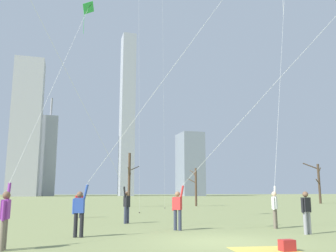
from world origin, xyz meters
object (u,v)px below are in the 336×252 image
(bystander_far_off_by_trees, at_px, (306,210))
(kite_flyer_foreground_left_pink, at_px, (106,162))
(kite_flyer_midfield_right_green, at_px, (24,168))
(picnic_spot, at_px, (278,247))
(kite_flyer_far_back_orange, at_px, (132,135))
(bare_tree_right_of_center, at_px, (318,182))
(bystander_watching_nearby, at_px, (79,203))
(kite_flyer_foreground_right_white, at_px, (277,150))
(bare_tree_center, at_px, (196,185))
(bare_tree_leftmost, at_px, (129,179))
(kite_flyer_midfield_left_red, at_px, (245,129))

(bystander_far_off_by_trees, bearing_deg, kite_flyer_foreground_left_pink, 143.38)
(kite_flyer_midfield_right_green, relative_size, picnic_spot, 6.44)
(kite_flyer_midfield_right_green, height_order, kite_flyer_far_back_orange, kite_flyer_far_back_orange)
(kite_flyer_foreground_left_pink, relative_size, bare_tree_right_of_center, 2.26)
(bystander_watching_nearby, bearing_deg, kite_flyer_foreground_right_white, -40.05)
(kite_flyer_foreground_left_pink, bearing_deg, bare_tree_center, 59.73)
(kite_flyer_foreground_right_white, height_order, bare_tree_right_of_center, kite_flyer_foreground_right_white)
(kite_flyer_foreground_right_white, height_order, bystander_far_off_by_trees, kite_flyer_foreground_right_white)
(kite_flyer_far_back_orange, relative_size, bare_tree_right_of_center, 2.53)
(kite_flyer_foreground_left_pink, relative_size, kite_flyer_far_back_orange, 0.90)
(kite_flyer_midfield_right_green, relative_size, bystander_far_off_by_trees, 7.84)
(bare_tree_right_of_center, bearing_deg, bare_tree_leftmost, -171.75)
(picnic_spot, height_order, bare_tree_right_of_center, bare_tree_right_of_center)
(bare_tree_center, bearing_deg, picnic_spot, -106.31)
(kite_flyer_midfield_left_red, bearing_deg, bare_tree_leftmost, 90.79)
(kite_flyer_midfield_right_green, xyz_separation_m, bare_tree_center, (15.83, 26.84, -0.05))
(kite_flyer_foreground_left_pink, distance_m, bare_tree_leftmost, 21.98)
(kite_flyer_foreground_right_white, relative_size, bare_tree_leftmost, 3.07)
(kite_flyer_foreground_left_pink, xyz_separation_m, bare_tree_leftmost, (4.96, 21.41, -0.06))
(bystander_far_off_by_trees, distance_m, bare_tree_right_of_center, 39.66)
(kite_flyer_foreground_left_pink, relative_size, kite_flyer_midfield_right_green, 1.00)
(kite_flyer_foreground_left_pink, bearing_deg, kite_flyer_far_back_orange, -83.34)
(bare_tree_center, bearing_deg, kite_flyer_foreground_left_pink, -120.27)
(bystander_watching_nearby, bearing_deg, kite_flyer_midfield_right_green, -101.30)
(bystander_watching_nearby, distance_m, picnic_spot, 15.38)
(kite_flyer_foreground_left_pink, xyz_separation_m, kite_flyer_foreground_right_white, (8.40, -1.66, 0.64))
(kite_flyer_foreground_left_pink, xyz_separation_m, bare_tree_center, (12.66, 21.69, -0.73))
(kite_flyer_far_back_orange, distance_m, bystander_watching_nearby, 10.85)
(picnic_spot, distance_m, bare_tree_center, 31.46)
(picnic_spot, bearing_deg, bare_tree_leftmost, 87.86)
(kite_flyer_midfield_left_red, relative_size, bare_tree_center, 4.03)
(kite_flyer_far_back_orange, bearing_deg, bare_tree_leftmost, 80.12)
(bystander_far_off_by_trees, xyz_separation_m, bare_tree_leftmost, (-2.20, 26.73, 2.07))
(bystander_watching_nearby, bearing_deg, bare_tree_right_of_center, 30.10)
(kite_flyer_foreground_left_pink, bearing_deg, bystander_watching_nearby, 98.35)
(kite_flyer_midfield_right_green, height_order, bare_tree_center, kite_flyer_midfield_right_green)
(kite_flyer_foreground_right_white, distance_m, bystander_far_off_by_trees, 4.75)
(kite_flyer_foreground_right_white, relative_size, bystander_watching_nearby, 10.95)
(kite_flyer_midfield_right_green, distance_m, kite_flyer_foreground_right_white, 12.16)
(kite_flyer_foreground_right_white, bearing_deg, bystander_watching_nearby, 139.95)
(kite_flyer_midfield_left_red, distance_m, bystander_watching_nearby, 12.48)
(bystander_far_off_by_trees, relative_size, bare_tree_right_of_center, 0.29)
(kite_flyer_far_back_orange, relative_size, bystander_watching_nearby, 8.78)
(kite_flyer_foreground_right_white, bearing_deg, bare_tree_right_of_center, 48.62)
(kite_flyer_foreground_right_white, distance_m, bystander_watching_nearby, 12.47)
(bare_tree_right_of_center, bearing_deg, kite_flyer_foreground_right_white, -131.38)
(picnic_spot, bearing_deg, bare_tree_right_of_center, 50.00)
(kite_flyer_foreground_left_pink, relative_size, bystander_watching_nearby, 7.87)
(bare_tree_center, bearing_deg, bystander_far_off_by_trees, -101.51)
(bystander_watching_nearby, distance_m, bare_tree_right_of_center, 38.33)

